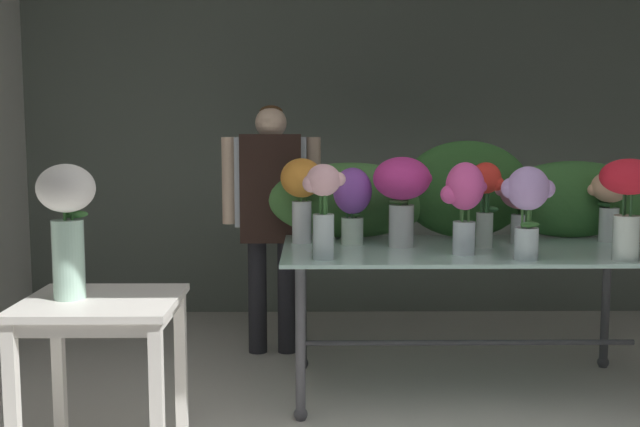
{
  "coord_description": "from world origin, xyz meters",
  "views": [
    {
      "loc": [
        -0.53,
        -2.2,
        1.45
      ],
      "look_at": [
        -0.49,
        1.25,
        1.05
      ],
      "focal_mm": 41.76,
      "sensor_mm": 36.0,
      "label": 1
    }
  ],
  "objects_px": {
    "vase_violet_carnations": "(352,200)",
    "vase_scarlet_lilies": "(485,194)",
    "display_table_glass": "(470,267)",
    "vase_crimson_dahlias": "(627,194)",
    "florist": "(271,201)",
    "vase_lilac_tulips": "(527,201)",
    "vase_magenta_ranunculus": "(402,189)",
    "vase_rosy_hydrangea": "(520,199)",
    "vase_white_roses_tall": "(66,218)",
    "vase_peach_roses": "(609,198)",
    "vase_fuchsia_stock": "(464,199)",
    "vase_blush_anemones": "(323,204)",
    "vase_sunset_peonies": "(302,190)",
    "side_table_white": "(102,324)"
  },
  "relations": [
    {
      "from": "florist",
      "to": "vase_crimson_dahlias",
      "type": "height_order",
      "value": "florist"
    },
    {
      "from": "florist",
      "to": "vase_lilac_tulips",
      "type": "xyz_separation_m",
      "value": [
        1.31,
        -1.11,
        0.11
      ]
    },
    {
      "from": "vase_magenta_ranunculus",
      "to": "vase_white_roses_tall",
      "type": "bearing_deg",
      "value": -146.47
    },
    {
      "from": "vase_violet_carnations",
      "to": "vase_white_roses_tall",
      "type": "bearing_deg",
      "value": -138.9
    },
    {
      "from": "side_table_white",
      "to": "vase_fuchsia_stock",
      "type": "distance_m",
      "value": 1.86
    },
    {
      "from": "florist",
      "to": "vase_scarlet_lilies",
      "type": "bearing_deg",
      "value": -31.0
    },
    {
      "from": "vase_rosy_hydrangea",
      "to": "vase_sunset_peonies",
      "type": "bearing_deg",
      "value": 178.08
    },
    {
      "from": "vase_fuchsia_stock",
      "to": "vase_white_roses_tall",
      "type": "xyz_separation_m",
      "value": [
        -1.78,
        -0.73,
        -0.01
      ]
    },
    {
      "from": "display_table_glass",
      "to": "florist",
      "type": "relative_size",
      "value": 1.28
    },
    {
      "from": "display_table_glass",
      "to": "vase_magenta_ranunculus",
      "type": "bearing_deg",
      "value": 173.48
    },
    {
      "from": "vase_rosy_hydrangea",
      "to": "vase_white_roses_tall",
      "type": "xyz_separation_m",
      "value": [
        -2.17,
        -1.09,
        0.03
      ]
    },
    {
      "from": "vase_violet_carnations",
      "to": "vase_fuchsia_stock",
      "type": "bearing_deg",
      "value": -31.83
    },
    {
      "from": "side_table_white",
      "to": "vase_sunset_peonies",
      "type": "relative_size",
      "value": 1.56
    },
    {
      "from": "vase_violet_carnations",
      "to": "vase_sunset_peonies",
      "type": "height_order",
      "value": "vase_sunset_peonies"
    },
    {
      "from": "vase_magenta_ranunculus",
      "to": "vase_crimson_dahlias",
      "type": "bearing_deg",
      "value": -23.25
    },
    {
      "from": "vase_scarlet_lilies",
      "to": "vase_crimson_dahlias",
      "type": "xyz_separation_m",
      "value": [
        0.59,
        -0.42,
        0.04
      ]
    },
    {
      "from": "display_table_glass",
      "to": "vase_peach_roses",
      "type": "distance_m",
      "value": 0.93
    },
    {
      "from": "florist",
      "to": "vase_violet_carnations",
      "type": "relative_size",
      "value": 3.71
    },
    {
      "from": "florist",
      "to": "vase_blush_anemones",
      "type": "height_order",
      "value": "florist"
    },
    {
      "from": "display_table_glass",
      "to": "vase_crimson_dahlias",
      "type": "relative_size",
      "value": 4.07
    },
    {
      "from": "vase_violet_carnations",
      "to": "vase_blush_anemones",
      "type": "distance_m",
      "value": 0.5
    },
    {
      "from": "vase_lilac_tulips",
      "to": "vase_sunset_peonies",
      "type": "relative_size",
      "value": 0.96
    },
    {
      "from": "vase_blush_anemones",
      "to": "vase_magenta_ranunculus",
      "type": "distance_m",
      "value": 0.59
    },
    {
      "from": "vase_violet_carnations",
      "to": "vase_crimson_dahlias",
      "type": "bearing_deg",
      "value": -22.02
    },
    {
      "from": "vase_blush_anemones",
      "to": "vase_scarlet_lilies",
      "type": "bearing_deg",
      "value": 22.42
    },
    {
      "from": "side_table_white",
      "to": "vase_sunset_peonies",
      "type": "distance_m",
      "value": 1.48
    },
    {
      "from": "vase_peach_roses",
      "to": "vase_sunset_peonies",
      "type": "distance_m",
      "value": 1.75
    },
    {
      "from": "display_table_glass",
      "to": "vase_scarlet_lilies",
      "type": "bearing_deg",
      "value": 9.63
    },
    {
      "from": "vase_violet_carnations",
      "to": "vase_scarlet_lilies",
      "type": "xyz_separation_m",
      "value": [
        0.72,
        -0.11,
        0.04
      ]
    },
    {
      "from": "vase_white_roses_tall",
      "to": "vase_lilac_tulips",
      "type": "bearing_deg",
      "value": 15.44
    },
    {
      "from": "display_table_glass",
      "to": "vase_rosy_hydrangea",
      "type": "bearing_deg",
      "value": 25.36
    },
    {
      "from": "florist",
      "to": "vase_blush_anemones",
      "type": "xyz_separation_m",
      "value": [
        0.31,
        -1.08,
        0.09
      ]
    },
    {
      "from": "vase_violet_carnations",
      "to": "vase_peach_roses",
      "type": "relative_size",
      "value": 1.06
    },
    {
      "from": "vase_violet_carnations",
      "to": "vase_magenta_ranunculus",
      "type": "relative_size",
      "value": 0.87
    },
    {
      "from": "vase_magenta_ranunculus",
      "to": "vase_sunset_peonies",
      "type": "distance_m",
      "value": 0.57
    },
    {
      "from": "florist",
      "to": "vase_white_roses_tall",
      "type": "relative_size",
      "value": 2.86
    },
    {
      "from": "vase_crimson_dahlias",
      "to": "vase_sunset_peonies",
      "type": "bearing_deg",
      "value": 159.6
    },
    {
      "from": "vase_violet_carnations",
      "to": "vase_scarlet_lilies",
      "type": "bearing_deg",
      "value": -8.76
    },
    {
      "from": "vase_violet_carnations",
      "to": "vase_crimson_dahlias",
      "type": "relative_size",
      "value": 0.86
    },
    {
      "from": "vase_scarlet_lilies",
      "to": "vase_blush_anemones",
      "type": "distance_m",
      "value": 0.96
    },
    {
      "from": "florist",
      "to": "vase_rosy_hydrangea",
      "type": "xyz_separation_m",
      "value": [
        1.42,
        -0.59,
        0.07
      ]
    },
    {
      "from": "vase_scarlet_lilies",
      "to": "vase_magenta_ranunculus",
      "type": "bearing_deg",
      "value": 176.33
    },
    {
      "from": "vase_crimson_dahlias",
      "to": "vase_lilac_tulips",
      "type": "height_order",
      "value": "vase_crimson_dahlias"
    },
    {
      "from": "display_table_glass",
      "to": "vase_fuchsia_stock",
      "type": "xyz_separation_m",
      "value": [
        -0.08,
        -0.22,
        0.39
      ]
    },
    {
      "from": "vase_peach_roses",
      "to": "vase_blush_anemones",
      "type": "distance_m",
      "value": 1.73
    },
    {
      "from": "florist",
      "to": "vase_peach_roses",
      "type": "xyz_separation_m",
      "value": [
        1.95,
        -0.52,
        0.06
      ]
    },
    {
      "from": "vase_blush_anemones",
      "to": "vase_sunset_peonies",
      "type": "xyz_separation_m",
      "value": [
        -0.11,
        0.54,
        0.03
      ]
    },
    {
      "from": "side_table_white",
      "to": "vase_peach_roses",
      "type": "xyz_separation_m",
      "value": [
        2.57,
        1.17,
        0.42
      ]
    },
    {
      "from": "vase_peach_roses",
      "to": "vase_white_roses_tall",
      "type": "bearing_deg",
      "value": -156.69
    },
    {
      "from": "vase_rosy_hydrangea",
      "to": "vase_white_roses_tall",
      "type": "distance_m",
      "value": 2.43
    }
  ]
}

